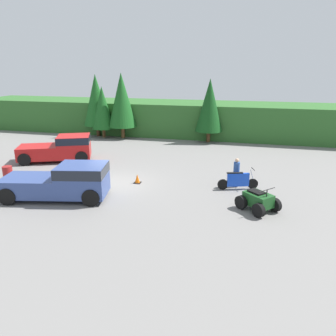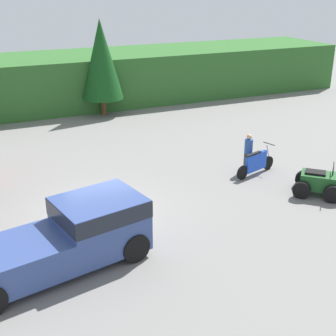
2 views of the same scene
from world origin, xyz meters
name	(u,v)px [view 2 (image 2 of 2)]	position (x,y,z in m)	size (l,w,h in m)	color
ground_plane	(100,214)	(0.00, 0.00, 0.00)	(80.00, 80.00, 0.00)	slate
hillside_backdrop	(29,84)	(0.00, 16.00, 1.61)	(44.00, 6.00, 3.23)	#2D6028
tree_right	(101,59)	(3.91, 12.74, 3.36)	(2.51, 2.51, 5.71)	brown
pickup_truck_second	(70,235)	(-1.64, -2.75, 0.99)	(5.73, 3.15, 1.86)	#334784
dirt_bike	(256,163)	(7.14, 0.88, 0.50)	(2.25, 0.93, 1.22)	black
quad_atv	(318,183)	(8.21, -1.80, 0.49)	(2.24, 2.21, 1.24)	black
rider_person	(248,151)	(7.01, 1.31, 0.92)	(0.48, 0.48, 1.69)	brown
traffic_cone	(129,196)	(1.25, 0.46, 0.25)	(0.42, 0.42, 0.55)	black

